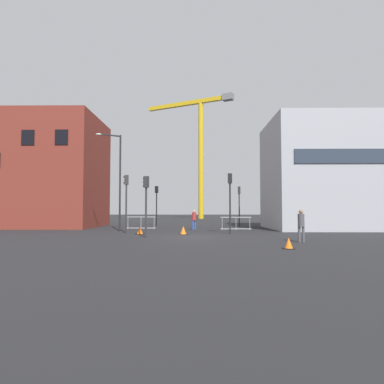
# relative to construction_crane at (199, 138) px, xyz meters

# --- Properties ---
(ground) EXTENTS (160.00, 160.00, 0.00)m
(ground) POSITION_rel_construction_crane_xyz_m (-0.84, -38.55, -14.32)
(ground) COLOR black
(brick_building) EXTENTS (9.48, 8.90, 10.50)m
(brick_building) POSITION_rel_construction_crane_xyz_m (-14.71, -27.19, -9.07)
(brick_building) COLOR maroon
(brick_building) RESTS_ON ground
(office_block) EXTENTS (11.86, 8.62, 9.40)m
(office_block) POSITION_rel_construction_crane_xyz_m (11.83, -30.01, -9.62)
(office_block) COLOR #A8AAB2
(office_block) RESTS_ON ground
(construction_crane) EXTENTS (15.66, 8.25, 21.45)m
(construction_crane) POSITION_rel_construction_crane_xyz_m (0.00, 0.00, 0.00)
(construction_crane) COLOR gold
(construction_crane) RESTS_ON ground
(streetlamp_tall) EXTENTS (1.79, 1.04, 7.60)m
(streetlamp_tall) POSITION_rel_construction_crane_xyz_m (-6.76, -33.23, -9.83)
(streetlamp_tall) COLOR #232326
(streetlamp_tall) RESTS_ON ground
(traffic_light_verge) EXTENTS (0.39, 0.31, 3.75)m
(traffic_light_verge) POSITION_rel_construction_crane_xyz_m (-3.61, -39.02, -11.79)
(traffic_light_verge) COLOR #2D2D30
(traffic_light_verge) RESTS_ON ground
(traffic_light_far) EXTENTS (0.33, 0.39, 4.25)m
(traffic_light_far) POSITION_rel_construction_crane_xyz_m (1.86, -35.78, -11.49)
(traffic_light_far) COLOR #232326
(traffic_light_far) RESTS_ON ground
(traffic_light_crosswalk) EXTENTS (0.35, 0.38, 4.09)m
(traffic_light_crosswalk) POSITION_rel_construction_crane_xyz_m (-4.63, -24.62, -11.58)
(traffic_light_crosswalk) COLOR black
(traffic_light_crosswalk) RESTS_ON ground
(traffic_light_corner) EXTENTS (0.38, 0.26, 4.20)m
(traffic_light_corner) POSITION_rel_construction_crane_xyz_m (-5.63, -35.16, -11.51)
(traffic_light_corner) COLOR #2D2D30
(traffic_light_corner) RESTS_ON ground
(traffic_light_median) EXTENTS (0.29, 0.39, 3.88)m
(traffic_light_median) POSITION_rel_construction_crane_xyz_m (3.61, -27.16, -11.71)
(traffic_light_median) COLOR #2D2D30
(traffic_light_median) RESTS_ON ground
(pedestrian_walking) EXTENTS (0.34, 0.34, 1.71)m
(pedestrian_walking) POSITION_rel_construction_crane_xyz_m (4.97, -41.86, -13.33)
(pedestrian_walking) COLOR #4C4C51
(pedestrian_walking) RESTS_ON ground
(pedestrian_waiting) EXTENTS (0.34, 0.34, 1.65)m
(pedestrian_waiting) POSITION_rel_construction_crane_xyz_m (-0.71, -31.28, -13.37)
(pedestrian_waiting) COLOR #33519E
(pedestrian_waiting) RESTS_ON ground
(safety_barrier_right_run) EXTENTS (2.53, 0.24, 1.08)m
(safety_barrier_right_run) POSITION_rel_construction_crane_xyz_m (-5.26, -30.69, -13.76)
(safety_barrier_right_run) COLOR #B2B5BA
(safety_barrier_right_run) RESTS_ON ground
(safety_barrier_mid_span) EXTENTS (2.52, 0.08, 1.08)m
(safety_barrier_mid_span) POSITION_rel_construction_crane_xyz_m (2.74, -31.80, -13.76)
(safety_barrier_mid_span) COLOR #B2B5BA
(safety_barrier_mid_span) RESTS_ON ground
(traffic_cone_by_barrier) EXTENTS (0.56, 0.56, 0.56)m
(traffic_cone_by_barrier) POSITION_rel_construction_crane_xyz_m (-4.38, -36.58, -14.06)
(traffic_cone_by_barrier) COLOR black
(traffic_cone_by_barrier) RESTS_ON ground
(traffic_cone_striped) EXTENTS (0.49, 0.49, 0.49)m
(traffic_cone_striped) POSITION_rel_construction_crane_xyz_m (3.51, -44.78, -14.10)
(traffic_cone_striped) COLOR black
(traffic_cone_striped) RESTS_ON ground
(traffic_cone_on_verge) EXTENTS (0.57, 0.57, 0.58)m
(traffic_cone_on_verge) POSITION_rel_construction_crane_xyz_m (-1.41, -36.71, -14.06)
(traffic_cone_on_verge) COLOR black
(traffic_cone_on_verge) RESTS_ON ground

